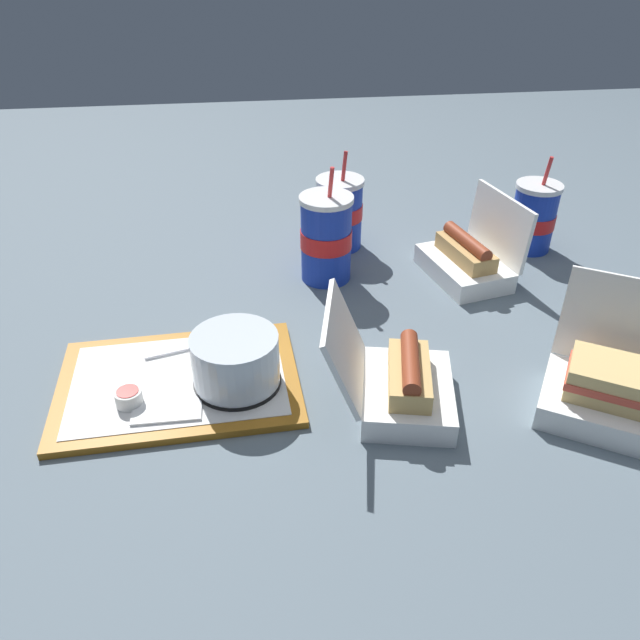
{
  "coord_description": "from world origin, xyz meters",
  "views": [
    {
      "loc": [
        -0.11,
        -0.9,
        0.62
      ],
      "look_at": [
        0.01,
        -0.04,
        0.05
      ],
      "focal_mm": 35.0,
      "sensor_mm": 36.0,
      "label": 1
    }
  ],
  "objects_px": {
    "ketchup_cup": "(129,397)",
    "clamshell_hotdog_back": "(400,383)",
    "plastic_fork": "(178,350)",
    "clamshell_hotdog_corner": "(468,258)",
    "cake_container": "(236,362)",
    "soda_cup_back": "(533,217)",
    "soda_cup_center": "(339,213)",
    "food_tray": "(179,382)",
    "soda_cup_corner": "(326,238)",
    "clamshell_sandwich_front": "(615,390)"
  },
  "relations": [
    {
      "from": "clamshell_hotdog_back",
      "to": "clamshell_sandwich_front",
      "type": "bearing_deg",
      "value": -11.21
    },
    {
      "from": "cake_container",
      "to": "soda_cup_center",
      "type": "height_order",
      "value": "soda_cup_center"
    },
    {
      "from": "clamshell_sandwich_front",
      "to": "soda_cup_center",
      "type": "height_order",
      "value": "soda_cup_center"
    },
    {
      "from": "clamshell_hotdog_back",
      "to": "clamshell_hotdog_corner",
      "type": "height_order",
      "value": "same"
    },
    {
      "from": "clamshell_hotdog_corner",
      "to": "cake_container",
      "type": "bearing_deg",
      "value": -147.22
    },
    {
      "from": "cake_container",
      "to": "clamshell_sandwich_front",
      "type": "height_order",
      "value": "clamshell_sandwich_front"
    },
    {
      "from": "cake_container",
      "to": "clamshell_hotdog_back",
      "type": "xyz_separation_m",
      "value": [
        0.24,
        -0.07,
        -0.01
      ]
    },
    {
      "from": "clamshell_hotdog_back",
      "to": "soda_cup_back",
      "type": "xyz_separation_m",
      "value": [
        0.4,
        0.47,
        0.03
      ]
    },
    {
      "from": "clamshell_hotdog_corner",
      "to": "soda_cup_center",
      "type": "relative_size",
      "value": 1.0
    },
    {
      "from": "food_tray",
      "to": "soda_cup_center",
      "type": "xyz_separation_m",
      "value": [
        0.32,
        0.45,
        0.07
      ]
    },
    {
      "from": "soda_cup_corner",
      "to": "clamshell_hotdog_corner",
      "type": "bearing_deg",
      "value": -6.34
    },
    {
      "from": "food_tray",
      "to": "soda_cup_back",
      "type": "bearing_deg",
      "value": 27.62
    },
    {
      "from": "food_tray",
      "to": "cake_container",
      "type": "relative_size",
      "value": 2.82
    },
    {
      "from": "clamshell_hotdog_corner",
      "to": "soda_cup_center",
      "type": "bearing_deg",
      "value": 144.5
    },
    {
      "from": "plastic_fork",
      "to": "clamshell_hotdog_corner",
      "type": "xyz_separation_m",
      "value": [
        0.56,
        0.2,
        0.03
      ]
    },
    {
      "from": "soda_cup_center",
      "to": "clamshell_hotdog_corner",
      "type": "bearing_deg",
      "value": -35.5
    },
    {
      "from": "food_tray",
      "to": "clamshell_hotdog_back",
      "type": "distance_m",
      "value": 0.34
    },
    {
      "from": "ketchup_cup",
      "to": "soda_cup_back",
      "type": "xyz_separation_m",
      "value": [
        0.8,
        0.43,
        0.05
      ]
    },
    {
      "from": "cake_container",
      "to": "soda_cup_back",
      "type": "bearing_deg",
      "value": 32.23
    },
    {
      "from": "clamshell_sandwich_front",
      "to": "ketchup_cup",
      "type": "bearing_deg",
      "value": 172.19
    },
    {
      "from": "soda_cup_back",
      "to": "food_tray",
      "type": "bearing_deg",
      "value": -152.38
    },
    {
      "from": "cake_container",
      "to": "clamshell_hotdog_corner",
      "type": "height_order",
      "value": "clamshell_hotdog_corner"
    },
    {
      "from": "ketchup_cup",
      "to": "clamshell_hotdog_back",
      "type": "relative_size",
      "value": 0.18
    },
    {
      "from": "cake_container",
      "to": "clamshell_hotdog_corner",
      "type": "bearing_deg",
      "value": 32.78
    },
    {
      "from": "ketchup_cup",
      "to": "clamshell_hotdog_corner",
      "type": "relative_size",
      "value": 0.19
    },
    {
      "from": "plastic_fork",
      "to": "soda_cup_back",
      "type": "bearing_deg",
      "value": 8.07
    },
    {
      "from": "soda_cup_center",
      "to": "plastic_fork",
      "type": "bearing_deg",
      "value": -131.23
    },
    {
      "from": "ketchup_cup",
      "to": "clamshell_sandwich_front",
      "type": "height_order",
      "value": "clamshell_sandwich_front"
    },
    {
      "from": "ketchup_cup",
      "to": "clamshell_hotdog_corner",
      "type": "height_order",
      "value": "clamshell_hotdog_corner"
    },
    {
      "from": "food_tray",
      "to": "clamshell_sandwich_front",
      "type": "height_order",
      "value": "clamshell_sandwich_front"
    },
    {
      "from": "soda_cup_center",
      "to": "clamshell_hotdog_back",
      "type": "bearing_deg",
      "value": -89.16
    },
    {
      "from": "food_tray",
      "to": "ketchup_cup",
      "type": "relative_size",
      "value": 9.51
    },
    {
      "from": "ketchup_cup",
      "to": "soda_cup_center",
      "type": "distance_m",
      "value": 0.63
    },
    {
      "from": "ketchup_cup",
      "to": "clamshell_hotdog_back",
      "type": "bearing_deg",
      "value": -5.18
    },
    {
      "from": "ketchup_cup",
      "to": "soda_cup_center",
      "type": "xyz_separation_m",
      "value": [
        0.39,
        0.5,
        0.05
      ]
    },
    {
      "from": "cake_container",
      "to": "soda_cup_corner",
      "type": "distance_m",
      "value": 0.38
    },
    {
      "from": "ketchup_cup",
      "to": "clamshell_sandwich_front",
      "type": "bearing_deg",
      "value": -7.81
    },
    {
      "from": "clamshell_hotdog_back",
      "to": "clamshell_sandwich_front",
      "type": "height_order",
      "value": "clamshell_sandwich_front"
    },
    {
      "from": "cake_container",
      "to": "ketchup_cup",
      "type": "xyz_separation_m",
      "value": [
        -0.16,
        -0.03,
        -0.03
      ]
    },
    {
      "from": "soda_cup_back",
      "to": "cake_container",
      "type": "bearing_deg",
      "value": -147.77
    },
    {
      "from": "soda_cup_corner",
      "to": "soda_cup_center",
      "type": "bearing_deg",
      "value": 70.69
    },
    {
      "from": "food_tray",
      "to": "plastic_fork",
      "type": "xyz_separation_m",
      "value": [
        -0.0,
        0.07,
        0.01
      ]
    },
    {
      "from": "cake_container",
      "to": "plastic_fork",
      "type": "height_order",
      "value": "cake_container"
    },
    {
      "from": "soda_cup_center",
      "to": "soda_cup_back",
      "type": "height_order",
      "value": "soda_cup_center"
    },
    {
      "from": "cake_container",
      "to": "soda_cup_center",
      "type": "xyz_separation_m",
      "value": [
        0.23,
        0.47,
        0.03
      ]
    },
    {
      "from": "ketchup_cup",
      "to": "soda_cup_corner",
      "type": "distance_m",
      "value": 0.5
    },
    {
      "from": "soda_cup_back",
      "to": "clamshell_sandwich_front",
      "type": "bearing_deg",
      "value": -100.63
    },
    {
      "from": "food_tray",
      "to": "soda_cup_corner",
      "type": "height_order",
      "value": "soda_cup_corner"
    },
    {
      "from": "ketchup_cup",
      "to": "clamshell_hotdog_corner",
      "type": "distance_m",
      "value": 0.71
    },
    {
      "from": "soda_cup_back",
      "to": "clamshell_hotdog_corner",
      "type": "bearing_deg",
      "value": -149.28
    }
  ]
}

